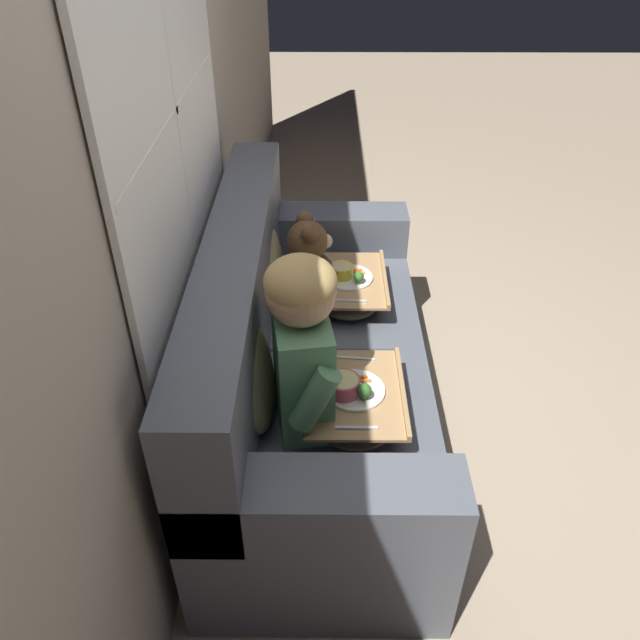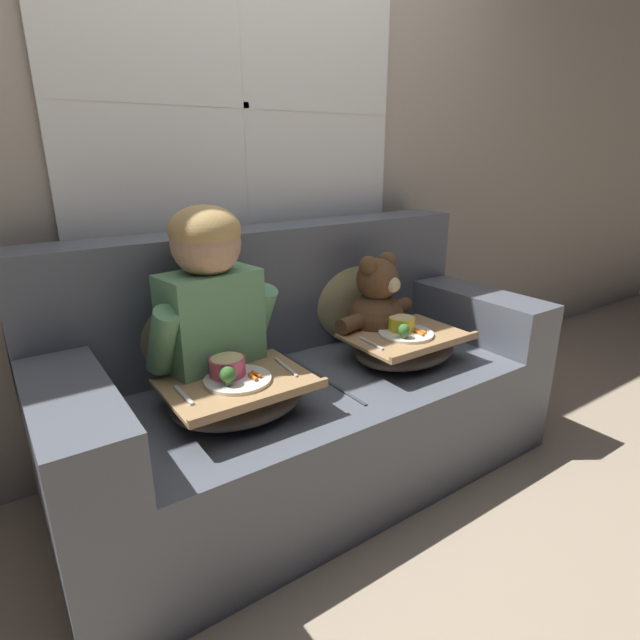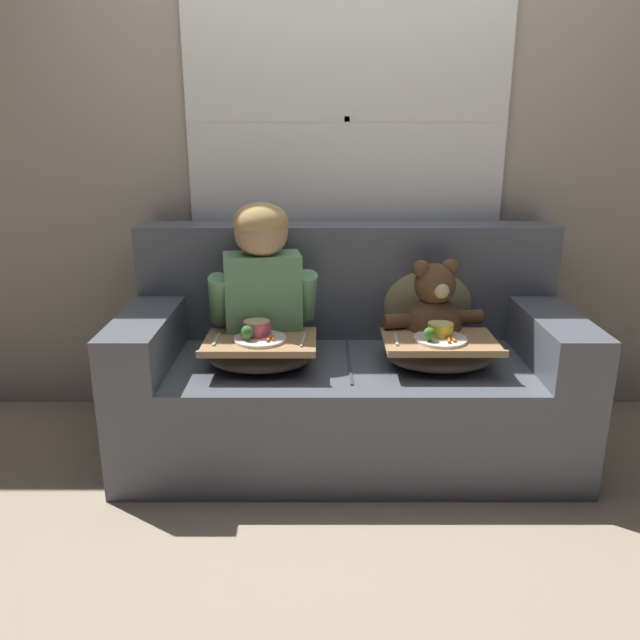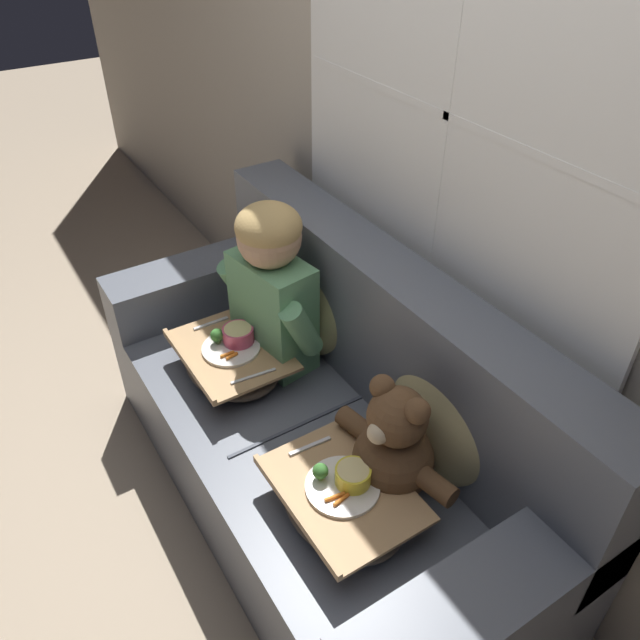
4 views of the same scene
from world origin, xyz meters
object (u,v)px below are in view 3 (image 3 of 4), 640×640
object	(u,v)px
throw_pillow_behind_child	(269,296)
lap_tray_child	(263,351)
child_figure	(265,272)
teddy_bear	(437,314)
couch	(350,370)
lap_tray_teddy	(442,352)
throw_pillow_behind_teddy	(430,296)

from	to	relation	value
throw_pillow_behind_child	lap_tray_child	size ratio (longest dim) A/B	0.98
child_figure	teddy_bear	xyz separation A→B (m)	(0.75, -0.00, -0.18)
lap_tray_child	couch	bearing A→B (deg)	26.92
lap_tray_child	lap_tray_teddy	world-z (taller)	lap_tray_child
lap_tray_child	throw_pillow_behind_teddy	bearing A→B (deg)	25.70
teddy_bear	lap_tray_teddy	distance (m)	0.21
teddy_bear	lap_tray_teddy	size ratio (longest dim) A/B	0.96
lap_tray_child	lap_tray_teddy	xyz separation A→B (m)	(0.75, -0.00, -0.00)
throw_pillow_behind_child	teddy_bear	distance (m)	0.77
couch	lap_tray_child	distance (m)	0.45
throw_pillow_behind_child	teddy_bear	xyz separation A→B (m)	(0.75, -0.18, -0.03)
couch	teddy_bear	world-z (taller)	couch
couch	throw_pillow_behind_teddy	world-z (taller)	couch
lap_tray_child	child_figure	bearing A→B (deg)	89.61
throw_pillow_behind_child	couch	bearing A→B (deg)	-24.46
throw_pillow_behind_teddy	lap_tray_teddy	bearing A→B (deg)	-90.04
couch	lap_tray_child	world-z (taller)	couch
child_figure	lap_tray_teddy	bearing A→B (deg)	-13.81
child_figure	teddy_bear	distance (m)	0.77
couch	child_figure	bearing A→B (deg)	-178.86
throw_pillow_behind_teddy	child_figure	distance (m)	0.78
throw_pillow_behind_teddy	teddy_bear	distance (m)	0.18
throw_pillow_behind_child	child_figure	world-z (taller)	child_figure
couch	teddy_bear	xyz separation A→B (m)	(0.37, -0.01, 0.27)
throw_pillow_behind_child	throw_pillow_behind_teddy	distance (m)	0.75
lap_tray_child	lap_tray_teddy	bearing A→B (deg)	-0.06
throw_pillow_behind_child	teddy_bear	bearing A→B (deg)	-13.66
teddy_bear	throw_pillow_behind_teddy	bearing A→B (deg)	90.33
throw_pillow_behind_teddy	lap_tray_teddy	size ratio (longest dim) A/B	0.95
couch	throw_pillow_behind_child	xyz separation A→B (m)	(-0.37, 0.17, 0.30)
child_figure	lap_tray_teddy	world-z (taller)	child_figure
couch	lap_tray_child	size ratio (longest dim) A/B	4.16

